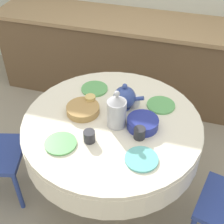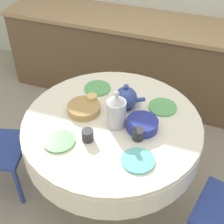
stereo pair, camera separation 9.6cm
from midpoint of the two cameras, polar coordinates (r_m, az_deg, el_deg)
The scene contains 15 objects.
ground_plane at distance 2.68m, azimuth 1.06°, elevation -14.07°, with size 12.00×12.00×0.00m, color #9E937F.
kitchen_counter at distance 3.38m, azimuth 8.97°, elevation 8.99°, with size 3.24×0.64×0.89m.
dining_table at distance 2.19m, azimuth 1.26°, elevation -4.18°, with size 1.23×1.23×0.77m.
plate_near_left at distance 1.97m, azimuth -8.28°, elevation -5.33°, with size 0.20×0.20×0.01m, color #5BA85B.
cup_near_left at distance 1.95m, azimuth -3.07°, elevation -4.32°, with size 0.07×0.07×0.08m, color #28282D.
plate_near_right at distance 1.86m, azimuth 6.27°, elevation -8.82°, with size 0.20×0.20×0.01m, color #60BCB7.
cup_near_right at distance 1.96m, azimuth 6.19°, elevation -4.09°, with size 0.07×0.07×0.08m, color #28282D.
plate_far_left at distance 2.38m, azimuth -1.51°, elevation 4.36°, with size 0.20×0.20×0.01m, color #5BA85B.
cup_far_left at distance 2.22m, azimuth -2.43°, elevation 2.22°, with size 0.07×0.07×0.08m, color #DBB766.
plate_far_right at distance 2.24m, azimuth 10.45°, elevation 0.87°, with size 0.20×0.20×0.01m, color #5BA85B.
cup_far_right at distance 2.21m, azimuth 5.75°, elevation 1.76°, with size 0.07×0.07×0.08m, color white.
coffee_carafe at distance 2.00m, azimuth 2.18°, elevation 0.13°, with size 0.13×0.13×0.27m.
teapot at distance 2.15m, azimuth 3.86°, elevation 2.55°, with size 0.22×0.16×0.20m.
bread_basket at distance 2.17m, azimuth -3.88°, elevation 0.65°, with size 0.23×0.23×0.05m, color #AD844C.
fruit_bowl at distance 2.04m, azimuth 6.86°, elevation -2.39°, with size 0.21×0.21×0.07m, color navy.
Camera 2 is at (0.53, -1.47, 2.17)m, focal length 50.00 mm.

